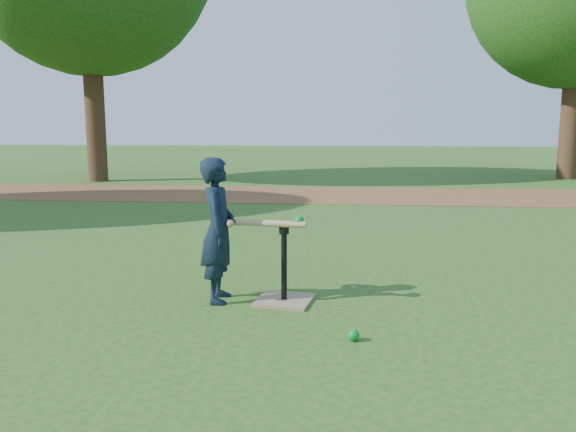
# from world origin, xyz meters

# --- Properties ---
(ground) EXTENTS (80.00, 80.00, 0.00)m
(ground) POSITION_xyz_m (0.00, 0.00, 0.00)
(ground) COLOR #285116
(ground) RESTS_ON ground
(dirt_strip) EXTENTS (24.00, 3.00, 0.01)m
(dirt_strip) POSITION_xyz_m (0.00, 7.50, 0.01)
(dirt_strip) COLOR brown
(dirt_strip) RESTS_ON ground
(child) EXTENTS (0.31, 0.45, 1.15)m
(child) POSITION_xyz_m (-0.51, 0.18, 0.58)
(child) COLOR black
(child) RESTS_ON ground
(wiffle_ball_ground) EXTENTS (0.08, 0.08, 0.08)m
(wiffle_ball_ground) POSITION_xyz_m (0.56, -0.59, 0.04)
(wiffle_ball_ground) COLOR #0B812B
(wiffle_ball_ground) RESTS_ON ground
(batting_tee) EXTENTS (0.49, 0.49, 0.61)m
(batting_tee) POSITION_xyz_m (0.02, 0.20, 0.11)
(batting_tee) COLOR #8F7A5A
(batting_tee) RESTS_ON ground
(swing_action) EXTENTS (0.63, 0.14, 0.10)m
(swing_action) POSITION_xyz_m (-0.09, 0.17, 0.65)
(swing_action) COLOR tan
(swing_action) RESTS_ON ground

